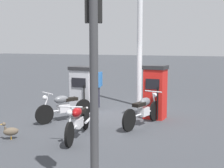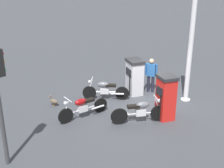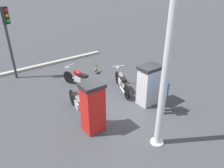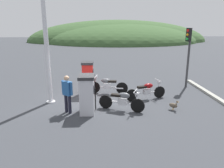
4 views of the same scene
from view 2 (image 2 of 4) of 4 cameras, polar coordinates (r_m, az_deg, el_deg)
The scene contains 10 objects.
ground_plane at distance 12.18m, azimuth 5.88°, elevation -4.18°, with size 120.00×120.00×0.00m, color #383A3F.
fuel_pump_near at distance 13.05m, azimuth 4.37°, elevation 1.43°, with size 0.69×0.89×1.58m.
fuel_pump_far at distance 10.93m, azimuth 10.37°, elevation -2.53°, with size 0.66×0.72×1.69m.
motorcycle_near_pump at distance 12.53m, azimuth -1.38°, elevation -1.06°, with size 1.83×0.97×0.93m.
motorcycle_far_pump at distance 10.67m, azimuth 5.47°, elevation -5.17°, with size 2.05×0.72×0.95m.
motorcycle_extra at distance 11.01m, azimuth -5.67°, elevation -4.41°, with size 2.05×0.72×0.93m.
attendant_person at distance 13.31m, azimuth 7.56°, elevation 2.08°, with size 0.50×0.43×1.56m.
wandering_duck at distance 12.24m, azimuth -11.23°, elevation -3.27°, with size 0.38×0.39×0.45m.
roadside_traffic_light at distance 8.22m, azimuth -20.92°, elevation -0.75°, with size 0.40×0.30×3.34m.
canopy_support_pole at distance 12.32m, azimuth 14.94°, elevation 6.80°, with size 0.40×0.40×4.73m.
Camera 2 is at (5.26, 9.70, 5.15)m, focal length 47.22 mm.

